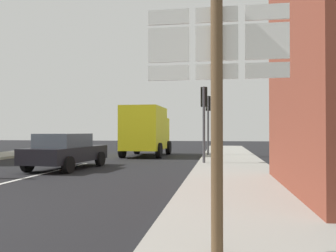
{
  "coord_description": "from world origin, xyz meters",
  "views": [
    {
      "loc": [
        6.44,
        -3.73,
        1.57
      ],
      "look_at": [
        3.9,
        12.75,
        1.82
      ],
      "focal_mm": 36.25,
      "sensor_mm": 36.0,
      "label": 1
    }
  ],
  "objects": [
    {
      "name": "delivery_truck",
      "position": [
        1.86,
        17.04,
        1.65
      ],
      "size": [
        2.53,
        5.02,
        3.05
      ],
      "color": "yellow",
      "rests_on": "ground"
    },
    {
      "name": "route_sign_post",
      "position": [
        6.4,
        0.29,
        2.0
      ],
      "size": [
        1.66,
        0.14,
        3.2
      ],
      "color": "brown",
      "rests_on": "ground"
    },
    {
      "name": "sidewalk_right",
      "position": [
        6.96,
        8.0,
        0.07
      ],
      "size": [
        3.09,
        44.0,
        0.14
      ],
      "primitive_type": "cube",
      "color": "gray",
      "rests_on": "ground"
    },
    {
      "name": "traffic_light_near_right",
      "position": [
        5.71,
        11.83,
        2.66
      ],
      "size": [
        0.3,
        0.49,
        3.59
      ],
      "color": "#47474C",
      "rests_on": "ground"
    },
    {
      "name": "ground_plane",
      "position": [
        0.0,
        10.0,
        0.0
      ],
      "size": [
        80.0,
        80.0,
        0.0
      ],
      "primitive_type": "plane",
      "color": "black"
    },
    {
      "name": "lane_centre_stripe",
      "position": [
        0.0,
        6.0,
        0.01
      ],
      "size": [
        0.16,
        12.0,
        0.01
      ],
      "primitive_type": "cube",
      "color": "silver",
      "rests_on": "ground"
    },
    {
      "name": "traffic_light_far_right",
      "position": [
        5.71,
        17.23,
        2.76
      ],
      "size": [
        0.3,
        0.49,
        3.73
      ],
      "color": "#47474C",
      "rests_on": "ground"
    },
    {
      "name": "sedan_far",
      "position": [
        0.1,
        9.53,
        0.76
      ],
      "size": [
        2.28,
        4.35,
        1.47
      ],
      "color": "black",
      "rests_on": "ground"
    }
  ]
}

